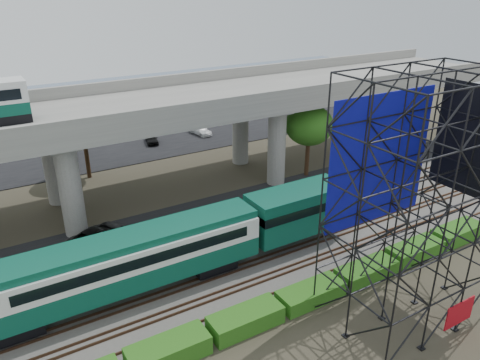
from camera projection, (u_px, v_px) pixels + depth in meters
ground at (261, 272)px, 33.60m from camera, size 140.00×140.00×0.00m
ballast_bed at (247, 258)px, 35.13m from camera, size 90.00×12.00×0.20m
service_road at (197, 214)px, 41.83m from camera, size 90.00×5.00×0.08m
parking_lot at (116, 141)px, 60.30m from camera, size 90.00×18.00×0.08m
harbor_water at (75, 105)px, 77.59m from camera, size 140.00×40.00×0.03m
rail_tracks at (247, 256)px, 35.06m from camera, size 90.00×9.52×0.16m
commuter_train at (152, 254)px, 30.55m from camera, size 29.30×3.06×4.30m
overpass at (154, 113)px, 42.29m from camera, size 80.00×12.00×12.40m
scaffold_tower at (416, 205)px, 26.80m from camera, size 9.36×6.36×15.00m
hedge_strip at (311, 293)px, 30.47m from camera, size 34.60×1.80×1.20m
trees at (120, 146)px, 41.87m from camera, size 40.94×16.94×7.69m
suv at (98, 235)px, 36.87m from camera, size 5.55×4.10×1.40m
parked_cars at (123, 136)px, 60.22m from camera, size 39.25×9.76×1.30m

